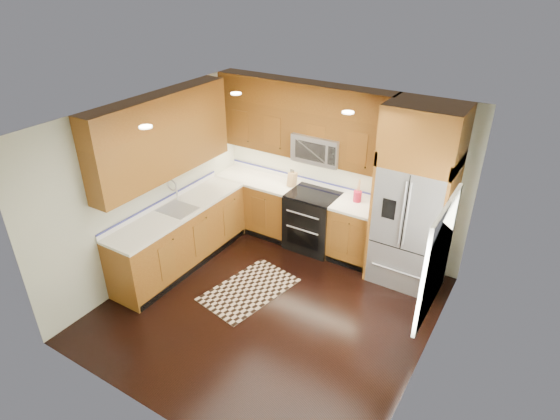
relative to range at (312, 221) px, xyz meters
The scene contains 16 objects.
ground 1.75m from the range, 81.47° to the right, with size 4.00×4.00×0.00m, color black.
wall_back 0.93m from the range, 53.04° to the left, with size 4.00×0.02×2.60m, color beige.
wall_left 2.56m from the range, 136.38° to the right, with size 0.02×4.00×2.60m, color beige.
wall_right 2.92m from the range, 36.55° to the right, with size 0.02×4.00×2.60m, color beige.
window 2.83m from the range, 33.39° to the right, with size 0.04×1.10×1.30m.
base_cabinets 1.25m from the range, 141.90° to the right, with size 2.85×3.00×0.90m.
countertop 1.16m from the range, 142.09° to the right, with size 2.86×3.01×0.04m.
upper_cabinets 1.89m from the range, 147.22° to the right, with size 2.85×3.00×1.15m.
range is the anchor object (origin of this frame).
microwave 1.20m from the range, 90.19° to the left, with size 0.76×0.40×0.42m.
refrigerator 1.76m from the range, ahead, with size 0.98×0.75×2.60m.
sink_faucet 2.13m from the range, 135.87° to the right, with size 0.54×0.44×0.37m.
rug 1.57m from the range, 97.89° to the right, with size 0.80×1.34×0.01m, color black.
knife_block 0.74m from the range, 167.73° to the left, with size 0.10×0.14×0.28m.
utensil_crock 0.90m from the range, 11.90° to the left, with size 0.16×0.16×0.35m.
cutting_board 1.14m from the range, 15.23° to the left, with size 0.27×0.27×0.02m, color brown.
Camera 1 is at (2.70, -4.09, 4.17)m, focal length 30.00 mm.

